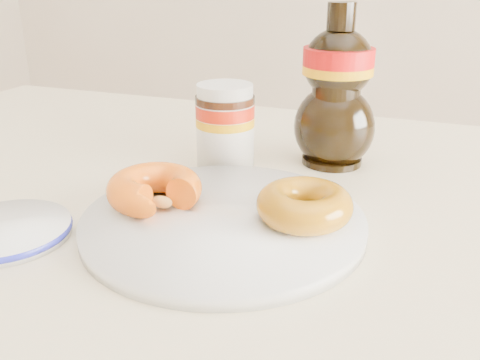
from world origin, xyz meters
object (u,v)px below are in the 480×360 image
(nutella_jar, at_px, (225,122))
(syrup_bottle, at_px, (337,87))
(plate, at_px, (223,221))
(dark_jar, at_px, (230,130))
(blue_rim_saucer, at_px, (6,230))
(donut_whole, at_px, (304,205))
(dining_table, at_px, (251,276))
(donut_bitten, at_px, (154,189))

(nutella_jar, distance_m, syrup_bottle, 0.15)
(plate, xyz_separation_m, nutella_jar, (-0.07, 0.18, 0.05))
(plate, height_order, dark_jar, dark_jar)
(nutella_jar, distance_m, dark_jar, 0.01)
(dark_jar, distance_m, blue_rim_saucer, 0.31)
(syrup_bottle, distance_m, dark_jar, 0.15)
(plate, xyz_separation_m, donut_whole, (0.08, 0.02, 0.02))
(dining_table, relative_size, dark_jar, 14.48)
(nutella_jar, distance_m, blue_rim_saucer, 0.31)
(dark_jar, bearing_deg, syrup_bottle, 20.52)
(blue_rim_saucer, bearing_deg, plate, 25.26)
(donut_whole, bearing_deg, syrup_bottle, 93.56)
(dark_jar, bearing_deg, blue_rim_saucer, -115.76)
(plate, bearing_deg, blue_rim_saucer, -154.74)
(dining_table, xyz_separation_m, syrup_bottle, (0.05, 0.19, 0.19))
(nutella_jar, bearing_deg, donut_bitten, -93.67)
(donut_bitten, height_order, dark_jar, dark_jar)
(blue_rim_saucer, bearing_deg, donut_bitten, 38.39)
(plate, height_order, donut_whole, donut_whole)
(plate, distance_m, nutella_jar, 0.20)
(plate, bearing_deg, syrup_bottle, 73.96)
(plate, bearing_deg, dining_table, 72.95)
(nutella_jar, bearing_deg, plate, -69.06)
(nutella_jar, xyz_separation_m, dark_jar, (0.00, 0.01, -0.01))
(donut_whole, relative_size, dark_jar, 1.01)
(dining_table, xyz_separation_m, donut_bitten, (-0.09, -0.05, 0.12))
(dining_table, height_order, plate, plate)
(dining_table, distance_m, plate, 0.10)
(donut_whole, distance_m, syrup_bottle, 0.23)
(dining_table, distance_m, syrup_bottle, 0.27)
(dark_jar, bearing_deg, dining_table, -60.35)
(nutella_jar, xyz_separation_m, syrup_bottle, (0.14, 0.06, 0.05))
(dark_jar, bearing_deg, donut_whole, -49.08)
(plate, relative_size, donut_whole, 3.01)
(donut_whole, height_order, blue_rim_saucer, donut_whole)
(donut_whole, bearing_deg, nutella_jar, 132.93)
(nutella_jar, bearing_deg, dark_jar, 60.05)
(donut_bitten, xyz_separation_m, syrup_bottle, (0.15, 0.23, 0.07))
(dining_table, xyz_separation_m, dark_jar, (-0.08, 0.14, 0.13))
(donut_whole, relative_size, blue_rim_saucer, 0.75)
(blue_rim_saucer, bearing_deg, dining_table, 33.47)
(plate, distance_m, blue_rim_saucer, 0.22)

